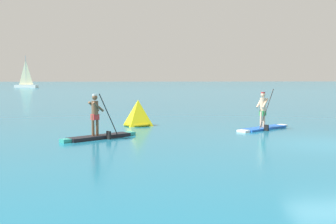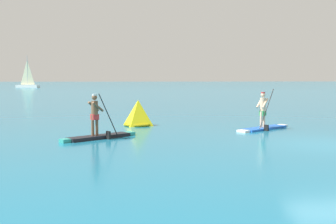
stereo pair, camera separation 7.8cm
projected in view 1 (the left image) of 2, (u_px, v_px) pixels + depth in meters
ground at (326, 145)px, 15.00m from camera, size 440.00×440.00×0.00m
paddleboarder_near_left at (99, 130)px, 16.45m from camera, size 2.78×2.34×1.77m
paddleboarder_mid_center at (263, 122)px, 19.44m from camera, size 2.95×2.53×1.90m
race_marker_buoy at (138, 114)px, 20.92m from camera, size 1.57×1.57×1.26m
sailboat_left_horizon at (26, 83)px, 97.10m from camera, size 5.57×2.97×7.26m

